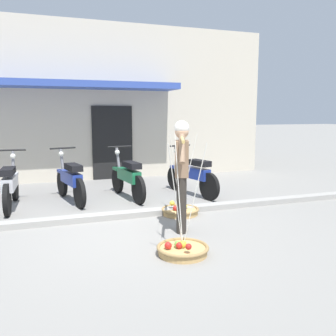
{
  "coord_description": "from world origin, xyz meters",
  "views": [
    {
      "loc": [
        -1.39,
        -5.36,
        1.8
      ],
      "look_at": [
        0.7,
        0.6,
        0.85
      ],
      "focal_mm": 38.94,
      "sensor_mm": 36.0,
      "label": 1
    }
  ],
  "objects": [
    {
      "name": "motorcycle_third_in_row",
      "position": [
        0.32,
        2.1,
        0.45
      ],
      "size": [
        0.54,
        1.81,
        1.09
      ],
      "color": "black",
      "rests_on": "ground"
    },
    {
      "name": "storefront_building",
      "position": [
        -1.49,
        7.06,
        2.1
      ],
      "size": [
        13.0,
        6.0,
        4.2
      ],
      "color": "beige",
      "rests_on": "ground"
    },
    {
      "name": "fruit_basket_right_side",
      "position": [
        0.26,
        -1.2,
        0.08
      ],
      "size": [
        0.68,
        0.68,
        1.45
      ],
      "color": "tan",
      "rests_on": "ground"
    },
    {
      "name": "fruit_basket_left_side",
      "position": [
        0.91,
        0.56,
        0.08
      ],
      "size": [
        0.68,
        0.68,
        1.45
      ],
      "color": "tan",
      "rests_on": "ground"
    },
    {
      "name": "motorcycle_second_in_row",
      "position": [
        -0.86,
        2.17,
        0.45
      ],
      "size": [
        0.58,
        1.8,
        1.09
      ],
      "color": "black",
      "rests_on": "ground"
    },
    {
      "name": "sidewalk_curb",
      "position": [
        0.0,
        0.7,
        0.05
      ],
      "size": [
        20.0,
        0.24,
        0.1
      ],
      "primitive_type": "cube",
      "color": "gray",
      "rests_on": "ground"
    },
    {
      "name": "ground_plane",
      "position": [
        0.0,
        0.0,
        0.0
      ],
      "size": [
        90.0,
        90.0,
        0.0
      ],
      "primitive_type": "plane",
      "color": "gray"
    },
    {
      "name": "motorcycle_nearest_shop",
      "position": [
        -1.98,
        2.05,
        0.45
      ],
      "size": [
        0.54,
        1.82,
        1.09
      ],
      "color": "black",
      "rests_on": "ground"
    },
    {
      "name": "motorcycle_end_of_row",
      "position": [
        1.73,
        1.93,
        0.45
      ],
      "size": [
        0.63,
        1.78,
        1.09
      ],
      "color": "black",
      "rests_on": "ground"
    },
    {
      "name": "fruit_vendor",
      "position": [
        0.59,
        -0.32,
        0.98
      ],
      "size": [
        0.69,
        1.78,
        1.7
      ],
      "color": "#2D2823",
      "rests_on": "ground"
    }
  ]
}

